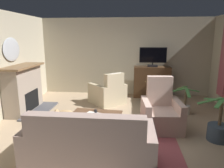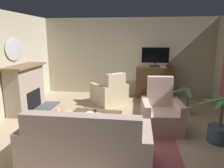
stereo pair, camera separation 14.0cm
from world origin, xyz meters
name	(u,v)px [view 1 (the left image)]	position (x,y,z in m)	size (l,w,h in m)	color
ground_plane	(119,132)	(0.00, 0.00, -0.02)	(6.44, 6.82, 0.04)	tan
wall_back	(125,57)	(0.00, 3.16, 1.33)	(6.44, 0.10, 2.66)	#B2A88E
rug_central	(118,136)	(0.00, -0.25, 0.01)	(2.35, 2.19, 0.01)	#9E474C
fireplace	(24,90)	(-2.65, 1.02, 0.61)	(0.91, 1.49, 1.28)	#4C4C51
wall_mirror_oval	(12,49)	(-2.89, 1.02, 1.69)	(0.06, 0.76, 0.62)	#B2B7BF
tv_cabinet	(152,82)	(0.93, 2.81, 0.50)	(1.22, 0.47, 1.05)	#352315
television	(153,57)	(0.93, 2.76, 1.39)	(0.88, 0.20, 0.64)	black
coffee_table	(97,115)	(-0.45, -0.15, 0.41)	(1.06, 0.55, 0.46)	brown
tv_remote	(96,111)	(-0.48, -0.08, 0.48)	(0.17, 0.05, 0.02)	black
folded_newspaper	(93,114)	(-0.52, -0.22, 0.47)	(0.30, 0.22, 0.01)	silver
sofa_floral	(89,148)	(-0.36, -1.33, 0.33)	(1.99, 0.87, 0.98)	#A3897F
armchair_angled_to_table	(108,93)	(-0.46, 1.95, 0.31)	(1.25, 1.25, 1.00)	tan
armchair_in_far_corner	(161,113)	(0.93, 0.26, 0.35)	(0.89, 0.93, 1.14)	#BC9E8E
potted_plant_tall_palm_by_window	(219,130)	(2.00, -0.21, 0.21)	(0.80, 0.89, 0.89)	#3D4C5B
potted_plant_on_hearth_side	(185,106)	(1.69, 1.24, 0.21)	(0.74, 1.03, 0.76)	beige
cat	(64,113)	(-1.45, 0.72, 0.10)	(0.72, 0.20, 0.20)	tan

